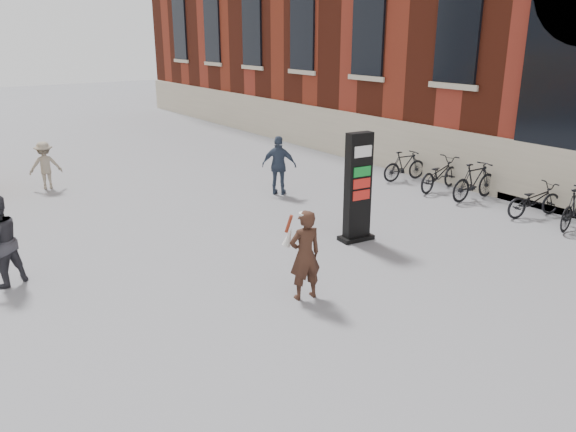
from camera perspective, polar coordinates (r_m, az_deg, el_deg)
ground at (r=10.48m, az=-1.30°, el=-8.87°), size 100.00×100.00×0.00m
info_pylon at (r=13.25m, az=7.11°, el=2.87°), size 0.87×0.50×2.60m
woman at (r=10.34m, az=1.71°, el=-3.85°), size 0.72×0.67×1.73m
pedestrian_b at (r=19.41m, az=-23.44°, el=4.74°), size 1.06×0.72×1.51m
pedestrian_c at (r=17.14m, az=-0.91°, el=5.15°), size 1.06×1.06×1.81m
bike_3 at (r=15.97m, az=27.21°, el=0.79°), size 1.86×0.78×1.08m
bike_4 at (r=16.51m, az=23.74°, el=1.50°), size 1.85×1.03×0.92m
bike_5 at (r=17.52m, az=18.43°, el=3.37°), size 1.90×0.57×1.13m
bike_6 at (r=18.32m, az=15.12°, el=4.13°), size 2.05×0.96×1.04m
bike_7 at (r=19.27m, az=11.76°, el=5.02°), size 1.74×0.73×1.01m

